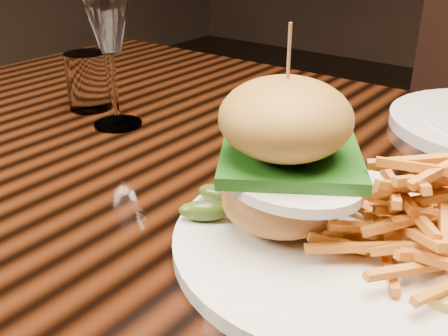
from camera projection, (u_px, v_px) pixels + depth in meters
The scene contains 6 objects.
dining_table at pixel (304, 240), 0.66m from camera, with size 1.60×0.90×0.75m.
burger_plate at pixel (341, 196), 0.48m from camera, with size 0.32×0.32×0.21m.
side_saucer at pixel (434, 307), 0.42m from camera, with size 0.17×0.17×0.02m.
ramekin at pixel (431, 213), 0.54m from camera, with size 0.07×0.07×0.03m, color silver.
wine_glass at pixel (109, 23), 0.74m from camera, with size 0.08×0.08×0.21m.
water_tumbler at pixel (88, 81), 0.86m from camera, with size 0.07×0.07×0.09m, color white.
Camera 1 is at (0.26, -0.50, 1.04)m, focal length 42.00 mm.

